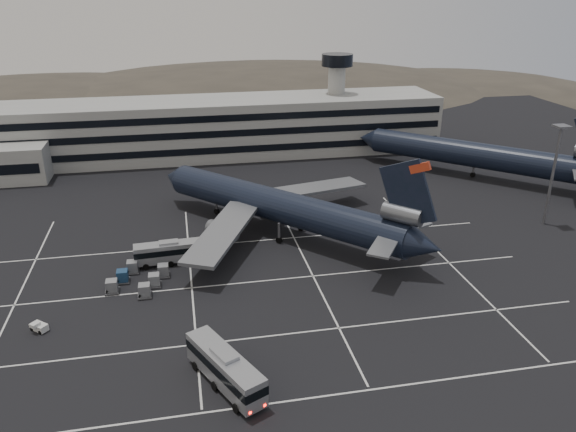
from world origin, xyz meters
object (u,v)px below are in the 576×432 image
object	(u,v)px
bus_far	(169,251)
uld_cluster	(139,275)
bus_near	(225,367)
trijet_main	(283,207)

from	to	relation	value
bus_far	uld_cluster	size ratio (longest dim) A/B	0.83
bus_near	uld_cluster	distance (m)	27.82
trijet_main	bus_far	size ratio (longest dim) A/B	4.23
uld_cluster	trijet_main	bearing A→B (deg)	26.46
bus_far	uld_cluster	xyz separation A→B (m)	(-4.54, -4.79, -1.17)
trijet_main	bus_far	world-z (taller)	trijet_main
trijet_main	uld_cluster	world-z (taller)	trijet_main
bus_far	trijet_main	bearing A→B (deg)	-73.47
bus_near	trijet_main	bearing A→B (deg)	44.11
trijet_main	uld_cluster	distance (m)	27.13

